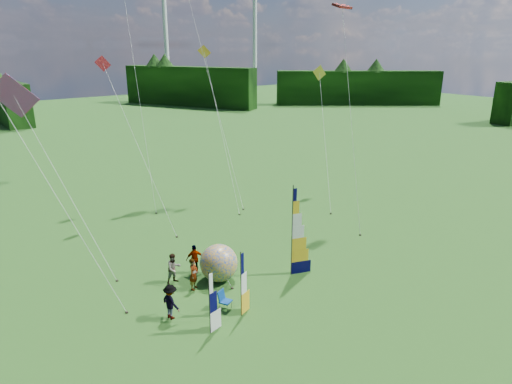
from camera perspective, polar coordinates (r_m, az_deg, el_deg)
ground at (r=25.79m, az=7.46°, el=-13.48°), size 220.00×220.00×0.00m
treeline_ring at (r=23.96m, az=7.85°, el=-5.28°), size 210.00×210.00×8.00m
turbine_left at (r=139.77m, az=-0.15°, el=18.59°), size 8.00×1.20×30.00m
turbine_right at (r=132.09m, az=-11.19°, el=18.31°), size 8.00×1.20×30.00m
feather_banner_main at (r=27.19m, az=4.53°, el=-5.12°), size 1.43×0.58×5.51m
side_banner_left at (r=23.59m, az=-1.88°, el=-11.61°), size 0.95×0.42×3.50m
side_banner_far at (r=22.45m, az=-5.83°, el=-13.81°), size 0.95×0.29×3.19m
bol_inflatable at (r=27.28m, az=-4.68°, el=-8.83°), size 2.84×2.84×2.24m
spectator_a at (r=26.60m, az=-7.80°, el=-10.11°), size 0.82×0.76×1.89m
spectator_b at (r=27.43m, az=-10.25°, el=-9.38°), size 0.91×0.47×1.85m
spectator_c at (r=24.20m, az=-10.62°, el=-13.34°), size 0.64×1.27×1.87m
spectator_d at (r=28.39m, az=-7.66°, el=-8.29°), size 1.15×0.78×1.82m
camp_chair at (r=24.77m, az=-3.84°, el=-13.35°), size 0.81×0.81×1.06m
kite_whale at (r=41.15m, az=-5.87°, el=14.81°), size 5.90×13.99×22.40m
kite_rainbow_delta at (r=29.22m, az=-23.03°, el=2.63°), size 11.06×13.39×12.76m
kite_parafoil at (r=34.99m, az=11.89°, el=10.30°), size 6.45×9.10×17.91m
small_kite_red at (r=35.23m, az=-14.50°, el=6.14°), size 3.72×10.39×13.04m
small_kite_orange at (r=39.42m, az=-4.39°, el=8.41°), size 7.02×10.36×13.78m
small_kite_yellow at (r=40.86m, az=8.63°, el=7.40°), size 9.03×10.56×12.10m
small_kite_pink at (r=25.52m, az=-24.31°, el=1.47°), size 6.63×9.60×13.68m
small_kite_green at (r=41.09m, az=-14.80°, el=14.35°), size 8.68×12.22×22.42m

